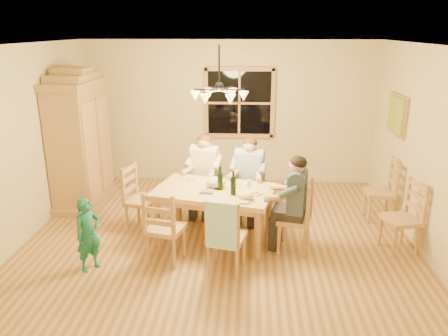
# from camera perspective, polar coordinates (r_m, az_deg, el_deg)

# --- Properties ---
(floor) EXTENTS (5.50, 5.50, 0.00)m
(floor) POSITION_cam_1_polar(r_m,az_deg,el_deg) (6.43, -0.56, -8.97)
(floor) COLOR brown
(floor) RESTS_ON ground
(ceiling) EXTENTS (5.50, 5.00, 0.02)m
(ceiling) POSITION_cam_1_polar(r_m,az_deg,el_deg) (5.74, -0.65, 15.84)
(ceiling) COLOR white
(ceiling) RESTS_ON wall_back
(wall_back) EXTENTS (5.50, 0.02, 2.70)m
(wall_back) POSITION_cam_1_polar(r_m,az_deg,el_deg) (8.38, 0.63, 7.19)
(wall_back) COLOR #C7B88C
(wall_back) RESTS_ON floor
(wall_left) EXTENTS (0.02, 5.00, 2.70)m
(wall_left) POSITION_cam_1_polar(r_m,az_deg,el_deg) (6.72, -24.73, 2.85)
(wall_left) COLOR #C7B88C
(wall_left) RESTS_ON floor
(wall_right) EXTENTS (0.02, 5.00, 2.70)m
(wall_right) POSITION_cam_1_polar(r_m,az_deg,el_deg) (6.37, 24.92, 2.07)
(wall_right) COLOR #C7B88C
(wall_right) RESTS_ON floor
(window) EXTENTS (1.30, 0.06, 1.30)m
(window) POSITION_cam_1_polar(r_m,az_deg,el_deg) (8.30, 2.01, 8.48)
(window) COLOR black
(window) RESTS_ON wall_back
(painting) EXTENTS (0.06, 0.78, 0.64)m
(painting) POSITION_cam_1_polar(r_m,az_deg,el_deg) (7.41, 21.68, 6.48)
(painting) COLOR olive
(painting) RESTS_ON wall_right
(chandelier) EXTENTS (0.77, 0.68, 0.71)m
(chandelier) POSITION_cam_1_polar(r_m,az_deg,el_deg) (5.79, -0.63, 9.68)
(chandelier) COLOR black
(chandelier) RESTS_ON ceiling
(armoire) EXTENTS (0.66, 1.40, 2.30)m
(armoire) POSITION_cam_1_polar(r_m,az_deg,el_deg) (7.70, -18.25, 3.08)
(armoire) COLOR olive
(armoire) RESTS_ON floor
(dining_table) EXTENTS (1.81, 1.34, 0.76)m
(dining_table) POSITION_cam_1_polar(r_m,az_deg,el_deg) (6.12, -1.28, -3.70)
(dining_table) COLOR tan
(dining_table) RESTS_ON floor
(chair_far_left) EXTENTS (0.52, 0.51, 0.99)m
(chair_far_left) POSITION_cam_1_polar(r_m,az_deg,el_deg) (7.05, -2.49, -3.80)
(chair_far_left) COLOR #9E6A45
(chair_far_left) RESTS_ON floor
(chair_far_right) EXTENTS (0.52, 0.51, 0.99)m
(chair_far_right) POSITION_cam_1_polar(r_m,az_deg,el_deg) (6.86, 3.24, -4.44)
(chair_far_right) COLOR #9E6A45
(chair_far_right) RESTS_ON floor
(chair_near_left) EXTENTS (0.52, 0.51, 0.99)m
(chair_near_left) POSITION_cam_1_polar(r_m,az_deg,el_deg) (5.75, -7.56, -9.20)
(chair_near_left) COLOR #9E6A45
(chair_near_left) RESTS_ON floor
(chair_near_right) EXTENTS (0.52, 0.51, 0.99)m
(chair_near_right) POSITION_cam_1_polar(r_m,az_deg,el_deg) (5.49, 0.34, -10.39)
(chair_near_right) COLOR #9E6A45
(chair_near_right) RESTS_ON floor
(chair_end_left) EXTENTS (0.51, 0.52, 0.99)m
(chair_end_left) POSITION_cam_1_polar(r_m,az_deg,el_deg) (6.66, -10.58, -5.42)
(chair_end_left) COLOR #9E6A45
(chair_end_left) RESTS_ON floor
(chair_end_right) EXTENTS (0.51, 0.52, 0.99)m
(chair_end_right) POSITION_cam_1_polar(r_m,az_deg,el_deg) (6.04, 9.08, -7.89)
(chair_end_right) COLOR #9E6A45
(chair_end_right) RESTS_ON floor
(adult_woman) EXTENTS (0.47, 0.50, 0.87)m
(adult_woman) POSITION_cam_1_polar(r_m,az_deg,el_deg) (6.86, -2.55, 0.37)
(adult_woman) COLOR beige
(adult_woman) RESTS_ON floor
(adult_plaid_man) EXTENTS (0.47, 0.50, 0.87)m
(adult_plaid_man) POSITION_cam_1_polar(r_m,az_deg,el_deg) (6.67, 3.32, -0.16)
(adult_plaid_man) COLOR #38589B
(adult_plaid_man) RESTS_ON floor
(adult_slate_man) EXTENTS (0.50, 0.47, 0.87)m
(adult_slate_man) POSITION_cam_1_polar(r_m,az_deg,el_deg) (5.82, 9.34, -3.12)
(adult_slate_man) COLOR #39485C
(adult_slate_man) RESTS_ON floor
(towel) EXTENTS (0.39, 0.18, 0.58)m
(towel) POSITION_cam_1_polar(r_m,az_deg,el_deg) (5.15, -0.25, -7.46)
(towel) COLOR #A4CCDE
(towel) RESTS_ON chair_near_right
(wine_bottle_a) EXTENTS (0.08, 0.08, 0.33)m
(wine_bottle_a) POSITION_cam_1_polar(r_m,az_deg,el_deg) (6.01, -0.51, -1.36)
(wine_bottle_a) COLOR black
(wine_bottle_a) RESTS_ON dining_table
(wine_bottle_b) EXTENTS (0.08, 0.08, 0.33)m
(wine_bottle_b) POSITION_cam_1_polar(r_m,az_deg,el_deg) (5.84, 1.21, -1.94)
(wine_bottle_b) COLOR black
(wine_bottle_b) RESTS_ON dining_table
(plate_woman) EXTENTS (0.26, 0.26, 0.02)m
(plate_woman) POSITION_cam_1_polar(r_m,az_deg,el_deg) (6.44, -4.20, -1.52)
(plate_woman) COLOR white
(plate_woman) RESTS_ON dining_table
(plate_plaid) EXTENTS (0.26, 0.26, 0.02)m
(plate_plaid) POSITION_cam_1_polar(r_m,az_deg,el_deg) (6.26, 1.79, -2.07)
(plate_plaid) COLOR white
(plate_plaid) RESTS_ON dining_table
(plate_slate) EXTENTS (0.26, 0.26, 0.02)m
(plate_slate) POSITION_cam_1_polar(r_m,az_deg,el_deg) (5.95, 3.83, -3.18)
(plate_slate) COLOR white
(plate_slate) RESTS_ON dining_table
(wine_glass_a) EXTENTS (0.06, 0.06, 0.14)m
(wine_glass_a) POSITION_cam_1_polar(r_m,az_deg,el_deg) (6.28, -1.78, -1.41)
(wine_glass_a) COLOR silver
(wine_glass_a) RESTS_ON dining_table
(wine_glass_b) EXTENTS (0.06, 0.06, 0.14)m
(wine_glass_b) POSITION_cam_1_polar(r_m,az_deg,el_deg) (6.06, 3.25, -2.17)
(wine_glass_b) COLOR silver
(wine_glass_b) RESTS_ON dining_table
(cap) EXTENTS (0.20, 0.20, 0.11)m
(cap) POSITION_cam_1_polar(r_m,az_deg,el_deg) (5.72, 2.86, -3.58)
(cap) COLOR #CFBC8A
(cap) RESTS_ON dining_table
(napkin) EXTENTS (0.21, 0.18, 0.03)m
(napkin) POSITION_cam_1_polar(r_m,az_deg,el_deg) (5.95, -2.30, -3.09)
(napkin) COLOR slate
(napkin) RESTS_ON dining_table
(cloth_bundle) EXTENTS (0.28, 0.22, 0.15)m
(cloth_bundle) POSITION_cam_1_polar(r_m,az_deg,el_deg) (6.11, -1.11, -1.89)
(cloth_bundle) COLOR #C8B191
(cloth_bundle) RESTS_ON dining_table
(child) EXTENTS (0.39, 0.41, 0.94)m
(child) POSITION_cam_1_polar(r_m,az_deg,el_deg) (5.69, -17.33, -8.30)
(child) COLOR #186C60
(child) RESTS_ON floor
(chair_spare_front) EXTENTS (0.52, 0.53, 0.99)m
(chair_spare_front) POSITION_cam_1_polar(r_m,az_deg,el_deg) (6.40, 21.93, -7.50)
(chair_spare_front) COLOR #9E6A45
(chair_spare_front) RESTS_ON floor
(chair_spare_back) EXTENTS (0.44, 0.46, 0.99)m
(chair_spare_back) POSITION_cam_1_polar(r_m,az_deg,el_deg) (7.28, 19.54, -4.13)
(chair_spare_back) COLOR #9E6A45
(chair_spare_back) RESTS_ON floor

